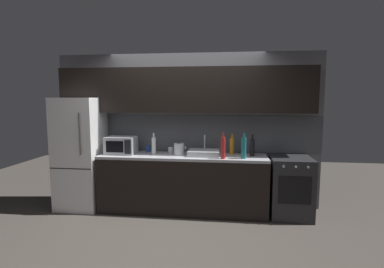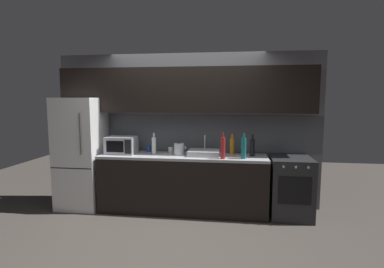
% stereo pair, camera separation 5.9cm
% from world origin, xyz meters
% --- Properties ---
extents(ground_plane, '(10.00, 10.00, 0.00)m').
position_xyz_m(ground_plane, '(0.00, 0.00, 0.00)').
color(ground_plane, '#3D3833').
extents(back_wall, '(4.33, 0.44, 2.50)m').
position_xyz_m(back_wall, '(0.00, 1.20, 1.55)').
color(back_wall, slate).
rests_on(back_wall, ground).
extents(counter_run, '(2.59, 0.60, 0.90)m').
position_xyz_m(counter_run, '(0.00, 0.90, 0.45)').
color(counter_run, black).
rests_on(counter_run, ground).
extents(refrigerator, '(0.68, 0.69, 1.78)m').
position_xyz_m(refrigerator, '(-1.67, 0.90, 0.89)').
color(refrigerator, white).
rests_on(refrigerator, ground).
extents(oven_range, '(0.60, 0.62, 0.90)m').
position_xyz_m(oven_range, '(1.63, 0.90, 0.45)').
color(oven_range, '#232326').
rests_on(oven_range, ground).
extents(microwave, '(0.46, 0.35, 0.27)m').
position_xyz_m(microwave, '(-0.99, 0.92, 1.04)').
color(microwave, '#A8AAAF').
rests_on(microwave, counter_run).
extents(sink_basin, '(0.48, 0.38, 0.30)m').
position_xyz_m(sink_basin, '(0.33, 0.93, 0.94)').
color(sink_basin, '#ADAFB5').
rests_on(sink_basin, counter_run).
extents(kettle, '(0.19, 0.16, 0.21)m').
position_xyz_m(kettle, '(-0.06, 0.91, 0.99)').
color(kettle, '#B7BABF').
rests_on(kettle, counter_run).
extents(wine_bottle_dark, '(0.07, 0.07, 0.33)m').
position_xyz_m(wine_bottle_dark, '(1.06, 0.97, 1.04)').
color(wine_bottle_dark, black).
rests_on(wine_bottle_dark, counter_run).
extents(wine_bottle_teal, '(0.08, 0.08, 0.37)m').
position_xyz_m(wine_bottle_teal, '(0.92, 0.75, 1.06)').
color(wine_bottle_teal, '#19666B').
rests_on(wine_bottle_teal, counter_run).
extents(wine_bottle_red, '(0.07, 0.07, 0.38)m').
position_xyz_m(wine_bottle_red, '(0.63, 0.69, 1.06)').
color(wine_bottle_red, '#A82323').
rests_on(wine_bottle_red, counter_run).
extents(wine_bottle_white, '(0.07, 0.07, 0.33)m').
position_xyz_m(wine_bottle_white, '(-0.47, 0.93, 1.04)').
color(wine_bottle_white, silver).
rests_on(wine_bottle_white, counter_run).
extents(wine_bottle_amber, '(0.07, 0.07, 0.33)m').
position_xyz_m(wine_bottle_amber, '(0.76, 1.06, 1.03)').
color(wine_bottle_amber, '#B27019').
rests_on(wine_bottle_amber, counter_run).
extents(mug_blue, '(0.07, 0.07, 0.11)m').
position_xyz_m(mug_blue, '(-0.60, 1.10, 0.95)').
color(mug_blue, '#234299').
rests_on(mug_blue, counter_run).
extents(mug_clear, '(0.08, 0.08, 0.09)m').
position_xyz_m(mug_clear, '(-0.22, 1.06, 0.95)').
color(mug_clear, silver).
rests_on(mug_clear, counter_run).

